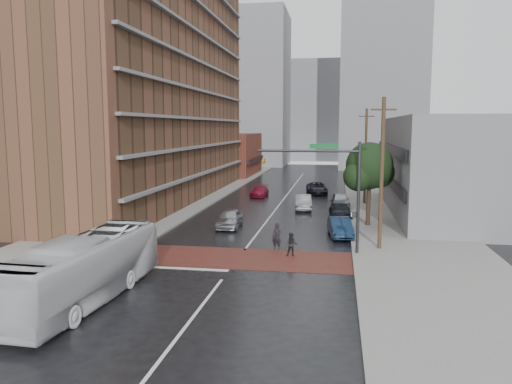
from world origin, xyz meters
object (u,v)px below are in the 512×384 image
(transit_bus, at_px, (85,269))
(car_parked_mid, at_px, (341,210))
(car_travel_b, at_px, (303,202))
(pedestrian_b, at_px, (292,245))
(suv_travel, at_px, (317,188))
(car_travel_c, at_px, (260,191))
(pedestrian_a, at_px, (277,237))
(car_travel_a, at_px, (230,218))
(car_parked_far, at_px, (340,200))
(car_parked_near, at_px, (340,227))

(transit_bus, relative_size, car_parked_mid, 2.57)
(car_travel_b, xyz_separation_m, car_parked_mid, (3.62, -3.50, -0.11))
(transit_bus, bearing_deg, car_travel_b, 75.79)
(pedestrian_b, distance_m, suv_travel, 29.89)
(car_travel_c, bearing_deg, car_parked_mid, -50.35)
(pedestrian_a, relative_size, car_parked_mid, 0.41)
(car_travel_b, height_order, suv_travel, car_travel_b)
(transit_bus, relative_size, car_travel_c, 2.64)
(car_travel_c, height_order, car_parked_mid, car_parked_mid)
(car_travel_a, height_order, car_parked_mid, car_travel_a)
(transit_bus, distance_m, car_travel_a, 18.31)
(car_travel_a, relative_size, car_parked_far, 1.03)
(car_parked_mid, bearing_deg, car_travel_c, 119.77)
(car_parked_far, bearing_deg, pedestrian_b, -101.82)
(car_parked_far, bearing_deg, car_travel_c, 142.38)
(car_travel_b, bearing_deg, car_travel_a, -124.19)
(pedestrian_a, height_order, pedestrian_b, pedestrian_a)
(car_parked_near, bearing_deg, car_parked_mid, 81.82)
(car_parked_mid, distance_m, car_parked_far, 5.77)
(car_travel_a, distance_m, suv_travel, 22.43)
(pedestrian_a, distance_m, car_parked_far, 19.23)
(car_travel_a, relative_size, car_parked_mid, 1.03)
(car_travel_a, distance_m, car_travel_b, 11.06)
(pedestrian_b, relative_size, car_parked_mid, 0.35)
(transit_bus, xyz_separation_m, pedestrian_a, (7.60, 11.28, -0.66))
(car_parked_far, bearing_deg, transit_bus, -114.63)
(transit_bus, distance_m, pedestrian_a, 13.61)
(car_parked_near, bearing_deg, car_parked_far, 81.97)
(car_parked_mid, bearing_deg, pedestrian_b, -109.72)
(car_parked_near, xyz_separation_m, car_parked_mid, (0.05, 8.27, -0.09))
(transit_bus, bearing_deg, pedestrian_b, 50.43)
(pedestrian_b, relative_size, car_travel_a, 0.34)
(car_parked_mid, bearing_deg, car_parked_near, -98.10)
(pedestrian_b, height_order, car_parked_mid, pedestrian_b)
(pedestrian_a, relative_size, car_parked_far, 0.41)
(pedestrian_a, relative_size, pedestrian_b, 1.18)
(car_travel_c, bearing_deg, pedestrian_b, -74.66)
(pedestrian_a, height_order, car_travel_c, pedestrian_a)
(car_travel_a, xyz_separation_m, car_parked_mid, (8.90, 6.21, -0.13))
(car_travel_a, bearing_deg, transit_bus, -101.62)
(transit_bus, relative_size, car_travel_b, 2.49)
(pedestrian_b, bearing_deg, car_travel_a, 124.54)
(car_travel_b, bearing_deg, car_parked_far, 26.32)
(suv_travel, distance_m, car_parked_mid, 15.63)
(car_parked_near, bearing_deg, pedestrian_b, -123.71)
(pedestrian_b, bearing_deg, suv_travel, 88.97)
(pedestrian_b, xyz_separation_m, car_travel_a, (-5.81, 8.30, 0.00))
(pedestrian_a, bearing_deg, transit_bus, -110.01)
(pedestrian_a, xyz_separation_m, car_parked_near, (4.15, 4.73, -0.18))
(suv_travel, bearing_deg, transit_bus, -109.07)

